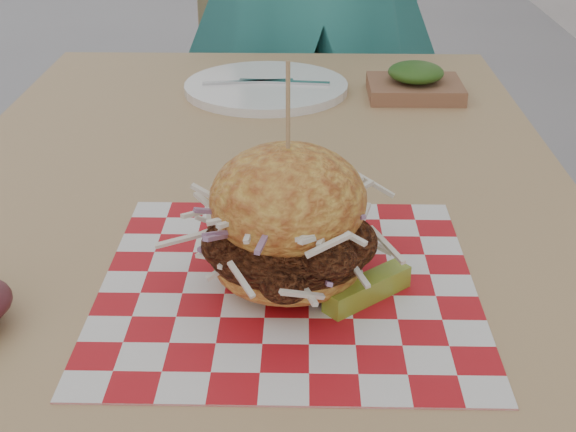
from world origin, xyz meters
name	(u,v)px	position (x,y,z in m)	size (l,w,h in m)	color
patio_table	(254,234)	(0.35, -0.31, 0.67)	(0.80, 1.20, 0.75)	tan
patio_chair	(273,83)	(0.33, 0.74, 0.55)	(0.49, 0.49, 0.95)	tan
paper_liner	(288,284)	(0.40, -0.56, 0.75)	(0.36, 0.36, 0.00)	red
sandwich	(288,227)	(0.40, -0.56, 0.81)	(0.19, 0.19, 0.22)	gold
pickle_spear	(367,289)	(0.47, -0.59, 0.76)	(0.10, 0.02, 0.02)	olive
place_setting	(266,87)	(0.35, 0.05, 0.76)	(0.27, 0.27, 0.02)	white
kraft_tray	(415,83)	(0.59, 0.03, 0.77)	(0.15, 0.12, 0.06)	brown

